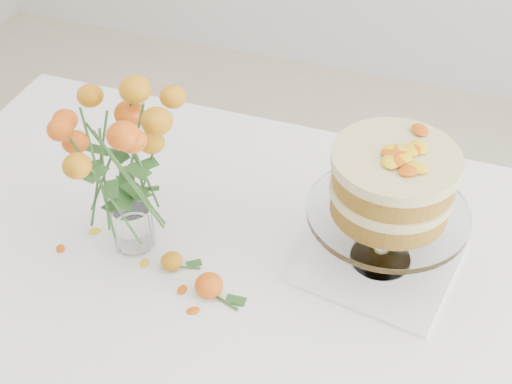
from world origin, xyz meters
TOP-DOWN VIEW (x-y plane):
  - table at (0.00, 0.00)m, footprint 1.43×0.93m
  - napkin at (0.32, 0.06)m, footprint 0.33×0.33m
  - cake_stand at (0.32, 0.06)m, footprint 0.31×0.31m
  - rose_vase at (-0.16, -0.05)m, footprint 0.35×0.35m
  - loose_rose_near at (-0.06, -0.09)m, footprint 0.08×0.04m
  - loose_rose_far at (0.03, -0.13)m, footprint 0.10×0.05m
  - stray_petal_a at (-0.12, -0.10)m, footprint 0.03×0.02m
  - stray_petal_b at (-0.02, -0.14)m, footprint 0.03×0.02m
  - stray_petal_c at (0.02, -0.18)m, footprint 0.03×0.02m
  - stray_petal_d at (-0.26, -0.05)m, footprint 0.03×0.02m
  - stray_petal_e at (-0.30, -0.12)m, footprint 0.03×0.02m

SIDE VIEW (x-z plane):
  - table at x=0.00m, z-range 0.30..1.05m
  - stray_petal_a at x=-0.12m, z-range 0.76..0.76m
  - stray_petal_b at x=-0.02m, z-range 0.76..0.76m
  - stray_petal_c at x=0.02m, z-range 0.76..0.76m
  - stray_petal_d at x=-0.26m, z-range 0.76..0.76m
  - stray_petal_e at x=-0.30m, z-range 0.76..0.76m
  - napkin at x=0.32m, z-range 0.76..0.77m
  - loose_rose_near at x=-0.06m, z-range 0.76..0.79m
  - loose_rose_far at x=0.03m, z-range 0.76..0.80m
  - cake_stand at x=0.32m, z-range 0.81..1.09m
  - rose_vase at x=-0.16m, z-range 0.79..1.20m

